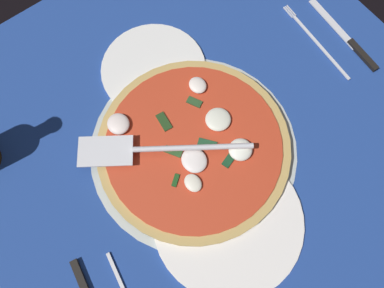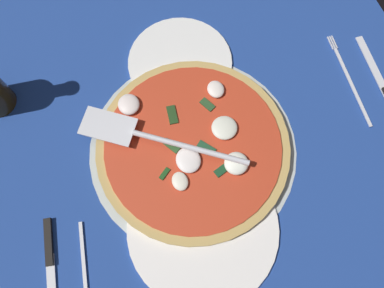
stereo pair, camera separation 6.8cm
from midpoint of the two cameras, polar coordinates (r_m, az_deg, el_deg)
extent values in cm
cube|color=navy|center=(70.81, -1.17, -0.34)|extent=(90.57, 90.57, 0.80)
cylinder|color=#ADB6B6|center=(69.77, -2.78, -0.80)|extent=(37.49, 37.49, 0.93)
cylinder|color=white|center=(66.74, 2.44, -11.75)|extent=(25.67, 25.67, 1.00)
cylinder|color=white|center=(76.94, -8.27, 10.55)|extent=(20.35, 20.35, 1.00)
cylinder|color=tan|center=(68.80, -2.82, -0.53)|extent=(34.64, 34.64, 1.12)
cylinder|color=#BD391F|center=(68.13, -2.84, -0.34)|extent=(31.55, 31.55, 0.30)
ellipsoid|color=white|center=(66.99, 4.34, -1.26)|extent=(4.14, 4.21, 1.38)
ellipsoid|color=white|center=(70.40, -13.57, 2.52)|extent=(4.22, 3.93, 1.37)
ellipsoid|color=white|center=(66.45, -2.59, -2.84)|extent=(4.76, 4.30, 1.10)
ellipsoid|color=white|center=(65.55, -2.82, -6.22)|extent=(3.39, 2.74, 0.92)
ellipsoid|color=white|center=(71.82, -1.88, 8.33)|extent=(3.56, 3.10, 1.12)
ellipsoid|color=silver|center=(68.91, 1.08, 3.27)|extent=(4.57, 4.63, 1.12)
cube|color=#1F3C19|center=(69.69, -6.95, 2.92)|extent=(3.76, 2.03, 0.30)
cube|color=#2A5327|center=(67.59, -5.69, -1.54)|extent=(3.36, 2.70, 0.30)
cube|color=#1D472B|center=(67.66, -0.81, -0.52)|extent=(3.49, 3.12, 0.30)
cube|color=#274824|center=(70.79, -2.41, 5.85)|extent=(3.09, 2.48, 0.30)
cube|color=#143E21|center=(66.86, 2.58, -2.86)|extent=(2.07, 2.87, 0.30)
cube|color=#184418|center=(66.18, -5.40, -5.81)|extent=(2.01, 2.32, 0.30)
cube|color=silver|center=(68.32, -15.49, -1.43)|extent=(9.92, 10.85, 0.30)
cylinder|color=silver|center=(65.74, -2.79, -0.97)|extent=(12.83, 17.40, 1.00)
cube|color=white|center=(83.41, 17.67, 13.93)|extent=(17.99, 13.70, 0.60)
cube|color=silver|center=(81.60, 16.26, 13.30)|extent=(17.23, 1.95, 0.25)
cube|color=silver|center=(85.31, 12.20, 18.47)|extent=(3.01, 0.46, 0.25)
cube|color=silver|center=(85.09, 11.95, 18.36)|extent=(3.01, 0.46, 0.25)
cube|color=silver|center=(84.87, 11.71, 18.24)|extent=(3.01, 0.46, 0.25)
cube|color=black|center=(82.91, 21.82, 11.84)|extent=(8.02, 1.82, 0.80)
cube|color=silver|center=(85.48, 17.96, 16.31)|extent=(13.97, 2.49, 0.25)
cube|color=black|center=(68.93, -18.82, -19.32)|extent=(7.91, 2.52, 0.80)
camera|label=1|loc=(0.03, -92.89, -8.31)|focal=36.03mm
camera|label=2|loc=(0.03, 87.11, 8.31)|focal=36.03mm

